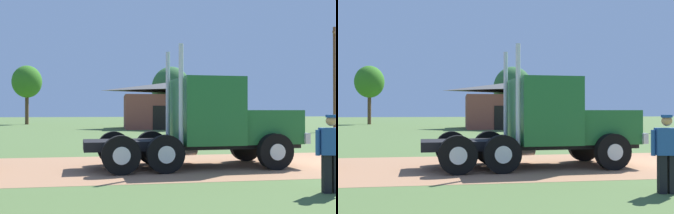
{
  "view_description": "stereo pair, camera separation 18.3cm",
  "coord_description": "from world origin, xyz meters",
  "views": [
    {
      "loc": [
        -7.98,
        -12.98,
        1.78
      ],
      "look_at": [
        -5.56,
        1.06,
        1.89
      ],
      "focal_mm": 44.22,
      "sensor_mm": 36.0,
      "label": 1
    },
    {
      "loc": [
        -7.8,
        -13.01,
        1.78
      ],
      "look_at": [
        -5.56,
        1.06,
        1.89
      ],
      "focal_mm": 44.22,
      "sensor_mm": 36.0,
      "label": 2
    }
  ],
  "objects": [
    {
      "name": "visitor_by_barrel",
      "position": [
        -3.01,
        -4.82,
        0.93
      ],
      "size": [
        0.67,
        0.34,
        1.68
      ],
      "color": "#264C8C",
      "rests_on": "ground_plane"
    },
    {
      "name": "shed_building",
      "position": [
        -0.5,
        27.54,
        2.22
      ],
      "size": [
        10.4,
        7.84,
        4.62
      ],
      "color": "brown",
      "rests_on": "ground_plane"
    },
    {
      "name": "dirt_track",
      "position": [
        0.0,
        0.0,
        0.0
      ],
      "size": [
        120.0,
        6.18,
        0.01
      ],
      "primitive_type": "cube",
      "color": "#9F704F",
      "rests_on": "ground_plane"
    },
    {
      "name": "ground_plane",
      "position": [
        0.0,
        0.0,
        0.0
      ],
      "size": [
        200.0,
        200.0,
        0.0
      ],
      "primitive_type": "plane",
      "color": "#4C6634"
    },
    {
      "name": "tree_right",
      "position": [
        0.33,
        33.16,
        4.29
      ],
      "size": [
        4.44,
        4.44,
        6.74
      ],
      "color": "#513823",
      "rests_on": "ground_plane"
    },
    {
      "name": "tree_mid",
      "position": [
        -16.73,
        41.63,
        5.38
      ],
      "size": [
        3.71,
        3.71,
        7.47
      ],
      "color": "#513823",
      "rests_on": "ground_plane"
    },
    {
      "name": "truck_foreground_white",
      "position": [
        -4.32,
        -0.28,
        1.32
      ],
      "size": [
        6.9,
        2.83,
        3.72
      ],
      "color": "black",
      "rests_on": "ground_plane"
    }
  ]
}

